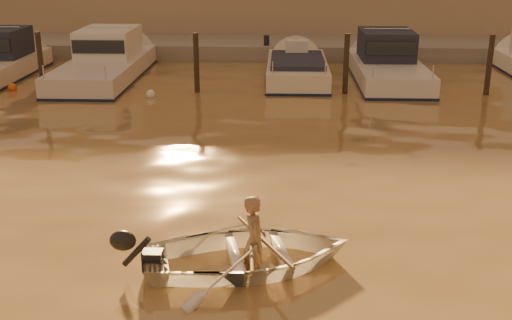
{
  "coord_description": "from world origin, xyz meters",
  "views": [
    {
      "loc": [
        2.66,
        -7.47,
        4.86
      ],
      "look_at": [
        2.18,
        4.54,
        0.75
      ],
      "focal_mm": 45.0,
      "sensor_mm": 36.0,
      "label": 1
    }
  ],
  "objects_px": {
    "person": "(255,240)",
    "moored_boat_4": "(388,64)",
    "dinghy": "(248,254)",
    "moored_boat_3": "(297,74)",
    "moored_boat_2": "(105,62)"
  },
  "relations": [
    {
      "from": "person",
      "to": "moored_boat_3",
      "type": "distance_m",
      "value": 14.47
    },
    {
      "from": "dinghy",
      "to": "moored_boat_3",
      "type": "height_order",
      "value": "moored_boat_3"
    },
    {
      "from": "person",
      "to": "dinghy",
      "type": "bearing_deg",
      "value": 90.0
    },
    {
      "from": "moored_boat_4",
      "to": "moored_boat_3",
      "type": "bearing_deg",
      "value": 180.0
    },
    {
      "from": "dinghy",
      "to": "moored_boat_2",
      "type": "xyz_separation_m",
      "value": [
        -6.1,
        14.46,
        0.4
      ]
    },
    {
      "from": "dinghy",
      "to": "person",
      "type": "distance_m",
      "value": 0.24
    },
    {
      "from": "moored_boat_3",
      "to": "moored_boat_4",
      "type": "bearing_deg",
      "value": 0.0
    },
    {
      "from": "dinghy",
      "to": "moored_boat_4",
      "type": "relative_size",
      "value": 0.46
    },
    {
      "from": "person",
      "to": "moored_boat_2",
      "type": "relative_size",
      "value": 0.18
    },
    {
      "from": "person",
      "to": "moored_boat_3",
      "type": "height_order",
      "value": "person"
    },
    {
      "from": "moored_boat_4",
      "to": "person",
      "type": "bearing_deg",
      "value": -106.46
    },
    {
      "from": "moored_boat_3",
      "to": "dinghy",
      "type": "bearing_deg",
      "value": -94.16
    },
    {
      "from": "person",
      "to": "moored_boat_4",
      "type": "relative_size",
      "value": 0.21
    },
    {
      "from": "person",
      "to": "moored_boat_2",
      "type": "bearing_deg",
      "value": 9.92
    },
    {
      "from": "moored_boat_3",
      "to": "moored_boat_4",
      "type": "height_order",
      "value": "moored_boat_4"
    }
  ]
}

